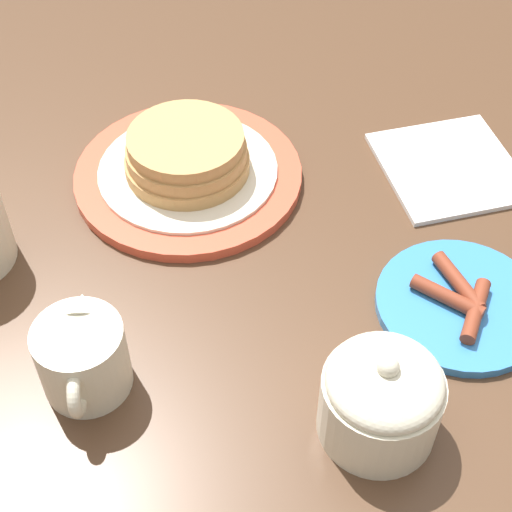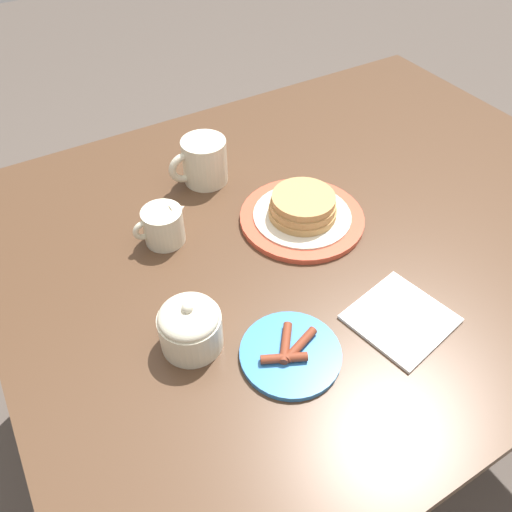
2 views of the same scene
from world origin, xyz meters
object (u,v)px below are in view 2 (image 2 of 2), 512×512
Objects in this scene: coffee_mug at (203,161)px; side_plate_bacon at (290,353)px; pancake_plate at (302,212)px; sugar_bowl at (190,326)px; napkin at (400,318)px; creamer_pitcher at (164,225)px.

side_plate_bacon is at bearing 79.53° from coffee_mug.
pancake_plate is 2.52× the size of sugar_bowl.
coffee_mug is (-0.09, -0.47, 0.04)m from side_plate_bacon.
sugar_bowl is (0.31, 0.15, 0.02)m from pancake_plate.
pancake_plate is 0.24m from coffee_mug.
napkin is at bearing 90.05° from pancake_plate.
side_plate_bacon is 0.91× the size of napkin.
coffee_mug is at bearing -100.47° from side_plate_bacon.
sugar_bowl is (0.21, 0.37, -0.01)m from coffee_mug.
pancake_plate is 2.25× the size of creamer_pitcher.
sugar_bowl reaches higher than pancake_plate.
coffee_mug is at bearing -119.06° from sugar_bowl.
pancake_plate is at bearing -127.45° from side_plate_bacon.
side_plate_bacon is (0.19, 0.25, -0.01)m from pancake_plate.
side_plate_bacon is at bearing 100.23° from creamer_pitcher.
sugar_bowl is 0.56× the size of napkin.
napkin is (-0.31, 0.13, -0.04)m from sugar_bowl.
sugar_bowl is at bearing 76.33° from creamer_pitcher.
coffee_mug is 0.74× the size of napkin.
pancake_plate is 1.56× the size of side_plate_bacon.
sugar_bowl is 0.34m from napkin.
side_plate_bacon is 0.48m from coffee_mug.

